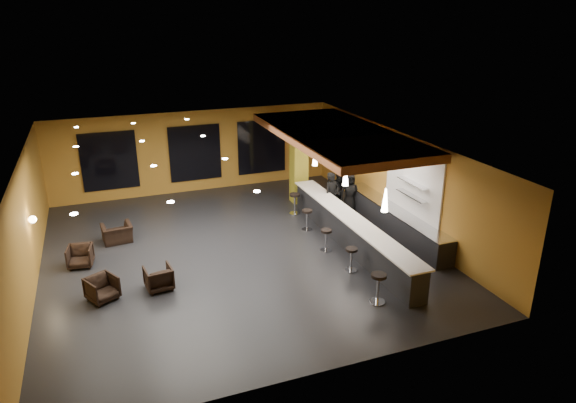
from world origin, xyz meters
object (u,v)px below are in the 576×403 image
object	(u,v)px
prep_counter	(394,221)
staff_a	(332,196)
bar_stool_1	(351,256)
column	(299,161)
armchair_d	(117,233)
bar_stool_3	(307,217)
pendant_1	(346,175)
pendant_2	(315,156)
bar_stool_0	(378,284)
bar_stool_4	(295,201)
armchair_a	(102,288)
bar_counter	(350,233)
armchair_b	(159,278)
staff_c	(350,193)
staff_b	(340,191)
pendant_0	(385,200)
armchair_c	(80,256)
bar_stool_2	(326,237)

from	to	relation	value
prep_counter	staff_a	distance (m)	2.56
bar_stool_1	column	bearing A→B (deg)	82.91
armchair_d	bar_stool_3	world-z (taller)	bar_stool_3
pendant_1	pendant_2	distance (m)	2.50
prep_counter	column	distance (m)	4.75
prep_counter	bar_stool_0	size ratio (longest dim) A/B	6.93
bar_stool_4	bar_stool_3	bearing A→B (deg)	-95.45
pendant_2	bar_stool_0	distance (m)	6.74
armchair_a	prep_counter	bearing A→B (deg)	-21.62
bar_counter	armchair_b	world-z (taller)	bar_counter
column	staff_a	distance (m)	2.31
staff_c	bar_stool_1	bearing A→B (deg)	-102.49
pendant_1	staff_a	bearing A→B (deg)	76.09
bar_counter	bar_stool_3	xyz separation A→B (m)	(-0.81, 1.77, -0.01)
prep_counter	staff_b	size ratio (longest dim) A/B	3.66
bar_stool_3	bar_counter	bearing A→B (deg)	-65.45
pendant_1	armchair_a	xyz separation A→B (m)	(-7.88, -1.11, -2.01)
staff_c	armchair_d	distance (m)	8.71
pendant_0	armchair_b	xyz separation A→B (m)	(-6.36, 1.43, -2.01)
staff_b	armchair_c	world-z (taller)	staff_b
staff_b	staff_c	xyz separation A→B (m)	(0.29, -0.25, -0.04)
prep_counter	pendant_1	bearing A→B (deg)	180.00
armchair_d	staff_b	bearing A→B (deg)	173.68
pendant_2	bar_stool_4	bearing A→B (deg)	150.50
bar_counter	bar_stool_0	world-z (taller)	bar_counter
staff_c	armchair_c	distance (m)	9.94
staff_b	bar_stool_3	xyz separation A→B (m)	(-1.95, -1.31, -0.33)
pendant_2	bar_stool_2	bearing A→B (deg)	-106.42
pendant_0	bar_stool_1	xyz separation A→B (m)	(-0.77, 0.45, -1.87)
pendant_2	pendant_1	bearing A→B (deg)	-90.00
armchair_b	bar_stool_0	xyz separation A→B (m)	(5.43, -2.86, 0.21)
pendant_1	armchair_c	xyz separation A→B (m)	(-8.44, 1.19, -2.01)
column	bar_stool_1	bearing A→B (deg)	-97.09
bar_counter	prep_counter	xyz separation A→B (m)	(2.00, 0.50, -0.07)
armchair_c	bar_stool_2	xyz separation A→B (m)	(7.55, -1.72, 0.15)
pendant_0	bar_stool_1	bearing A→B (deg)	149.78
armchair_a	armchair_b	size ratio (longest dim) A/B	1.00
prep_counter	bar_stool_1	bearing A→B (deg)	-143.39
bar_counter	staff_b	distance (m)	3.30
staff_b	bar_stool_3	size ratio (longest dim) A/B	2.13
prep_counter	bar_stool_0	bearing A→B (deg)	-126.73
armchair_a	bar_stool_4	size ratio (longest dim) A/B	0.91
column	bar_stool_4	world-z (taller)	column
armchair_b	bar_stool_0	bearing A→B (deg)	145.50
prep_counter	bar_stool_3	bearing A→B (deg)	155.62
prep_counter	bar_stool_1	xyz separation A→B (m)	(-2.77, -2.05, 0.05)
pendant_0	bar_stool_2	bearing A→B (deg)	114.35
column	staff_b	bearing A→B (deg)	-53.07
prep_counter	armchair_c	world-z (taller)	prep_counter
pendant_1	pendant_2	xyz separation A→B (m)	(0.00, 2.50, 0.00)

